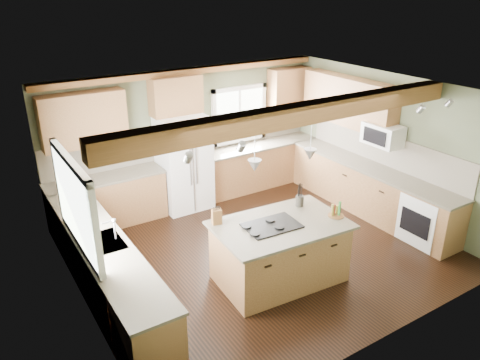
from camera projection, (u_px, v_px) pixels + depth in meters
floor at (260, 250)px, 7.67m from camera, size 5.60×5.60×0.00m
ceiling at (263, 93)px, 6.65m from camera, size 5.60×5.60×0.00m
wall_back at (188, 135)px, 9.10m from camera, size 5.60×0.00×5.60m
wall_left at (76, 224)px, 5.78m from camera, size 0.00×5.00×5.00m
wall_right at (387, 145)px, 8.54m from camera, size 0.00×5.00×5.00m
ceiling_beam at (299, 114)px, 6.08m from camera, size 5.55×0.26×0.26m
soffit_trim at (188, 71)px, 8.53m from camera, size 5.55×0.20×0.10m
backsplash_back at (189, 140)px, 9.12m from camera, size 5.58×0.03×0.58m
backsplash_right at (384, 149)px, 8.61m from camera, size 0.03×3.70×0.58m
base_cab_back_left at (108, 202)px, 8.32m from camera, size 2.02×0.60×0.88m
counter_back_left at (105, 178)px, 8.14m from camera, size 2.06×0.64×0.04m
base_cab_back_right at (259, 166)px, 9.94m from camera, size 2.62×0.60×0.88m
counter_back_right at (260, 145)px, 9.76m from camera, size 2.66×0.64×0.04m
base_cab_left at (107, 273)px, 6.30m from camera, size 0.60×3.70×0.88m
counter_left at (103, 243)px, 6.12m from camera, size 0.64×3.74×0.04m
base_cab_right at (369, 190)px, 8.77m from camera, size 0.60×3.70×0.88m
counter_right at (371, 168)px, 8.59m from camera, size 0.64×3.74×0.04m
upper_cab_back_left at (83, 120)px, 7.72m from camera, size 1.40×0.35×0.90m
upper_cab_over_fridge at (176, 95)px, 8.48m from camera, size 0.96×0.35×0.70m
upper_cab_right at (348, 101)px, 8.90m from camera, size 0.35×2.20×0.90m
upper_cab_back_corner at (289, 90)px, 9.84m from camera, size 0.90×0.35×0.90m
window_left at (74, 204)px, 5.73m from camera, size 0.04×1.60×1.05m
window_back at (239, 114)px, 9.55m from camera, size 1.10×0.04×1.00m
sink at (103, 243)px, 6.12m from camera, size 0.50×0.65×0.03m
faucet at (115, 230)px, 6.15m from camera, size 0.02×0.02×0.28m
dishwasher at (144, 329)px, 5.30m from camera, size 0.60×0.60×0.84m
oven at (427, 219)px, 7.76m from camera, size 0.60×0.72×0.84m
microwave at (383, 135)px, 8.30m from camera, size 0.40×0.70×0.38m
pendant_left at (255, 166)px, 6.01m from camera, size 0.18×0.18×0.16m
pendant_right at (310, 155)px, 6.39m from camera, size 0.18×0.18×0.16m
refrigerator at (184, 163)px, 8.81m from camera, size 0.90×0.74×1.80m
island at (279, 253)px, 6.77m from camera, size 1.82×1.19×0.88m
island_top at (281, 225)px, 6.59m from camera, size 1.95×1.32×0.04m
cooktop at (272, 225)px, 6.51m from camera, size 0.79×0.56×0.02m
knife_block at (217, 217)px, 6.54m from camera, size 0.15×0.13×0.22m
utensil_crock at (300, 201)px, 7.07m from camera, size 0.16×0.16×0.16m
bottle_tray at (336, 209)px, 6.75m from camera, size 0.29×0.29×0.21m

